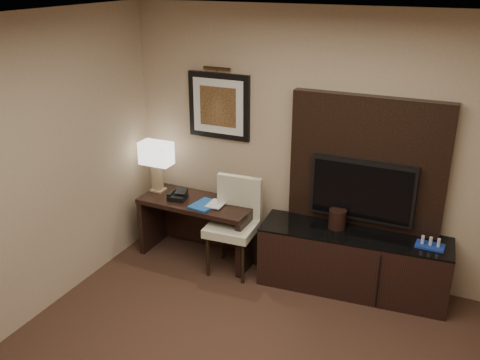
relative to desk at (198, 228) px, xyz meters
The scene contains 15 objects.
ceiling 3.49m from the desk, 56.72° to the right, with size 4.50×5.00×0.01m, color silver.
wall_back 1.77m from the desk, 13.93° to the left, with size 4.50×0.01×2.70m, color tan.
desk is the anchor object (origin of this frame).
credenza 1.71m from the desk, ahead, with size 1.82×0.51×0.63m, color black.
tv_wall_panel 1.97m from the desk, ahead, with size 1.50×0.12×1.30m, color black.
tv 1.85m from the desk, ahead, with size 1.00×0.08×0.60m, color black.
artwork 1.36m from the desk, 71.29° to the left, with size 0.70×0.04×0.70m, color black.
picture_light 1.74m from the desk, 69.04° to the left, with size 0.04×0.04×0.30m, color #442F15.
desk_chair 0.52m from the desk, 14.97° to the right, with size 0.49×0.56×1.01m, color beige, non-canonical shape.
table_lamp 0.82m from the desk, behind, with size 0.35×0.20×0.58m, color tan, non-canonical shape.
desk_phone 0.44m from the desk, 165.29° to the right, with size 0.19×0.17×0.09m, color black, non-canonical shape.
blue_folder 0.38m from the desk, 32.65° to the right, with size 0.23×0.30×0.02m, color #1A54A9.
book 0.48m from the desk, 10.74° to the right, with size 0.17×0.02×0.23m, color #9F9A7D.
ice_bucket 1.57m from the desk, ahead, with size 0.17×0.17×0.19m, color black.
minibar_tray 2.42m from the desk, ahead, with size 0.25×0.15×0.09m, color #173397, non-canonical shape.
Camera 1 is at (1.21, -2.44, 3.02)m, focal length 40.00 mm.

